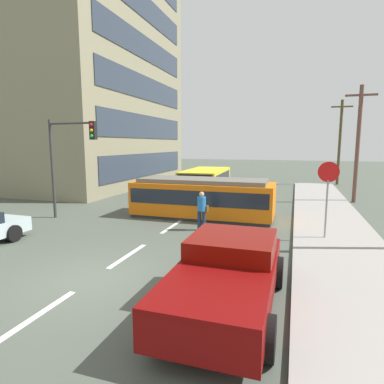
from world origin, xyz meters
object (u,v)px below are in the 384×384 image
pedestrian_crossing (202,209)px  utility_pole_far (340,141)px  pickup_truck_parked (228,274)px  utility_pole_mid (358,142)px  stop_sign (328,184)px  traffic_light_mast (69,150)px  city_bus (206,181)px  streetcar_tram (203,197)px

pedestrian_crossing → utility_pole_far: 20.74m
pickup_truck_parked → utility_pole_mid: utility_pole_mid is taller
stop_sign → traffic_light_mast: 11.61m
city_bus → traffic_light_mast: 10.18m
pickup_truck_parked → utility_pole_far: size_ratio=0.66×
streetcar_tram → pickup_truck_parked: bearing=-70.7°
pedestrian_crossing → utility_pole_mid: utility_pole_mid is taller
city_bus → pickup_truck_parked: size_ratio=1.21×
city_bus → traffic_light_mast: (-4.34, -8.91, 2.30)m
streetcar_tram → city_bus: bearing=104.1°
pedestrian_crossing → utility_pole_mid: (7.34, 9.39, 2.83)m
utility_pole_mid → pickup_truck_parked: bearing=-107.6°
pickup_truck_parked → utility_pole_mid: bearing=72.4°
pedestrian_crossing → traffic_light_mast: bearing=179.3°
stop_sign → pedestrian_crossing: bearing=179.4°
city_bus → pedestrian_crossing: bearing=-75.6°
pedestrian_crossing → traffic_light_mast: 7.09m
streetcar_tram → pickup_truck_parked: 9.25m
traffic_light_mast → stop_sign: bearing=-0.7°
streetcar_tram → stop_sign: stop_sign is taller
pickup_truck_parked → utility_pole_mid: 16.65m
pickup_truck_parked → utility_pole_far: 26.04m
streetcar_tram → pickup_truck_parked: streetcar_tram is taller
city_bus → utility_pole_mid: 10.02m
pickup_truck_parked → traffic_light_mast: bearing=145.1°
pickup_truck_parked → traffic_light_mast: traffic_light_mast is taller
city_bus → traffic_light_mast: size_ratio=1.25×
city_bus → pickup_truck_parked: 15.93m
pickup_truck_parked → pedestrian_crossing: bearing=111.0°
pedestrian_crossing → utility_pole_mid: 12.25m
utility_pole_mid → pedestrian_crossing: bearing=-128.0°
pedestrian_crossing → pickup_truck_parked: (2.39, -6.22, -0.15)m
streetcar_tram → stop_sign: bearing=-24.7°
pickup_truck_parked → city_bus: bearing=107.1°
streetcar_tram → city_bus: 6.69m
streetcar_tram → utility_pole_mid: bearing=40.7°
city_bus → utility_pole_far: (9.74, 10.13, 2.87)m
city_bus → utility_pole_far: size_ratio=0.80×
pickup_truck_parked → stop_sign: stop_sign is taller
stop_sign → utility_pole_mid: size_ratio=0.40×
pedestrian_crossing → stop_sign: 5.06m
streetcar_tram → utility_pole_far: size_ratio=0.93×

